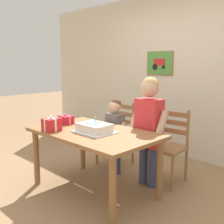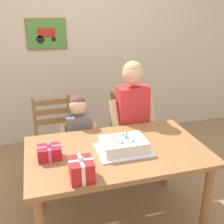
{
  "view_description": "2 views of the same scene",
  "coord_description": "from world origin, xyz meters",
  "views": [
    {
      "loc": [
        2.28,
        -2.03,
        1.5
      ],
      "look_at": [
        0.08,
        0.21,
        0.94
      ],
      "focal_mm": 44.21,
      "sensor_mm": 36.0,
      "label": 1
    },
    {
      "loc": [
        -0.6,
        -1.94,
        1.86
      ],
      "look_at": [
        0.01,
        0.17,
        1.0
      ],
      "focal_mm": 44.66,
      "sensor_mm": 36.0,
      "label": 2
    }
  ],
  "objects": [
    {
      "name": "chair_right",
      "position": [
        0.44,
        0.85,
        0.47
      ],
      "size": [
        0.46,
        0.46,
        0.92
      ],
      "color": "#996B42",
      "rests_on": "ground"
    },
    {
      "name": "child_older",
      "position": [
        0.34,
        0.58,
        0.81
      ],
      "size": [
        0.48,
        0.27,
        1.34
      ],
      "color": "#38426B",
      "rests_on": "ground"
    },
    {
      "name": "child_younger",
      "position": [
        -0.22,
        0.58,
        0.63
      ],
      "size": [
        0.38,
        0.23,
        1.03
      ],
      "color": "#38426B",
      "rests_on": "ground"
    },
    {
      "name": "ground_plane",
      "position": [
        0.0,
        0.0,
        0.0
      ],
      "size": [
        20.0,
        20.0,
        0.0
      ],
      "primitive_type": "plane",
      "color": "#997551"
    },
    {
      "name": "dining_table",
      "position": [
        0.0,
        0.0,
        0.64
      ],
      "size": [
        1.48,
        0.9,
        0.73
      ],
      "color": "olive",
      "rests_on": "ground"
    },
    {
      "name": "birthday_cake",
      "position": [
        0.05,
        -0.04,
        0.78
      ],
      "size": [
        0.44,
        0.34,
        0.19
      ],
      "color": "silver",
      "rests_on": "dining_table"
    },
    {
      "name": "gift_box_beside_cake",
      "position": [
        -0.35,
        -0.33,
        0.8
      ],
      "size": [
        0.17,
        0.18,
        0.18
      ],
      "color": "red",
      "rests_on": "dining_table"
    },
    {
      "name": "gift_box_red_large",
      "position": [
        -0.54,
        0.01,
        0.78
      ],
      "size": [
        0.18,
        0.14,
        0.14
      ],
      "color": "red",
      "rests_on": "dining_table"
    },
    {
      "name": "back_wall",
      "position": [
        -0.0,
        1.87,
        1.3
      ],
      "size": [
        6.4,
        0.11,
        2.6
      ],
      "color": "beige",
      "rests_on": "ground"
    },
    {
      "name": "chair_left",
      "position": [
        -0.45,
        0.85,
        0.47
      ],
      "size": [
        0.43,
        0.43,
        0.92
      ],
      "color": "#996B42",
      "rests_on": "ground"
    }
  ]
}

